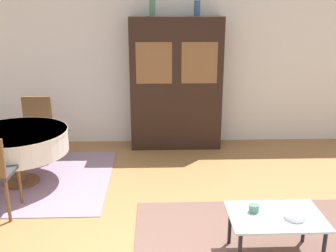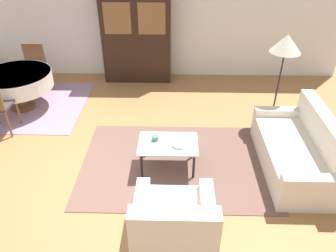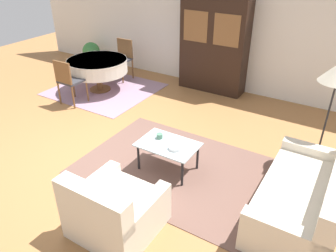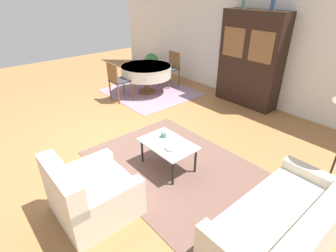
% 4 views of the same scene
% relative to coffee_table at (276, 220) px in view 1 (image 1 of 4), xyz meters
% --- Properties ---
extents(wall_back, '(10.00, 0.06, 2.70)m').
position_rel_coffee_table_xyz_m(wall_back, '(-1.16, 3.44, 0.95)').
color(wall_back, silver).
rests_on(wall_back, ground_plane).
extents(area_rug, '(2.90, 2.05, 0.01)m').
position_rel_coffee_table_xyz_m(area_rug, '(0.12, 0.08, -0.40)').
color(area_rug, brown).
rests_on(area_rug, ground_plane).
extents(dining_rug, '(2.23, 2.06, 0.01)m').
position_rel_coffee_table_xyz_m(dining_rug, '(-2.85, 1.83, -0.40)').
color(dining_rug, gray).
rests_on(dining_rug, ground_plane).
extents(coffee_table, '(0.87, 0.58, 0.44)m').
position_rel_coffee_table_xyz_m(coffee_table, '(0.00, 0.00, 0.00)').
color(coffee_table, black).
rests_on(coffee_table, area_rug).
extents(display_cabinet, '(1.48, 0.47, 2.14)m').
position_rel_coffee_table_xyz_m(display_cabinet, '(-0.76, 3.16, 0.67)').
color(display_cabinet, black).
rests_on(display_cabinet, ground_plane).
extents(dining_table, '(1.33, 1.33, 0.73)m').
position_rel_coffee_table_xyz_m(dining_table, '(-2.93, 1.75, 0.19)').
color(dining_table, brown).
rests_on(dining_table, dining_rug).
extents(dining_chair_far, '(0.44, 0.44, 0.96)m').
position_rel_coffee_table_xyz_m(dining_chair_far, '(-2.93, 2.63, 0.17)').
color(dining_chair_far, brown).
rests_on(dining_chair_far, dining_rug).
extents(cup, '(0.09, 0.09, 0.08)m').
position_rel_coffee_table_xyz_m(cup, '(-0.19, 0.07, 0.09)').
color(cup, '#4C7A60').
rests_on(cup, coffee_table).
extents(bowl, '(0.19, 0.19, 0.05)m').
position_rel_coffee_table_xyz_m(bowl, '(0.16, -0.06, 0.07)').
color(bowl, white).
rests_on(bowl, coffee_table).
extents(vase_tall, '(0.10, 0.10, 0.29)m').
position_rel_coffee_table_xyz_m(vase_tall, '(-1.13, 3.16, 1.88)').
color(vase_tall, '#4C7A60').
rests_on(vase_tall, display_cabinet).
extents(vase_short, '(0.10, 0.10, 0.24)m').
position_rel_coffee_table_xyz_m(vase_short, '(-0.43, 3.16, 1.86)').
color(vase_short, '#33517A').
rests_on(vase_short, display_cabinet).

